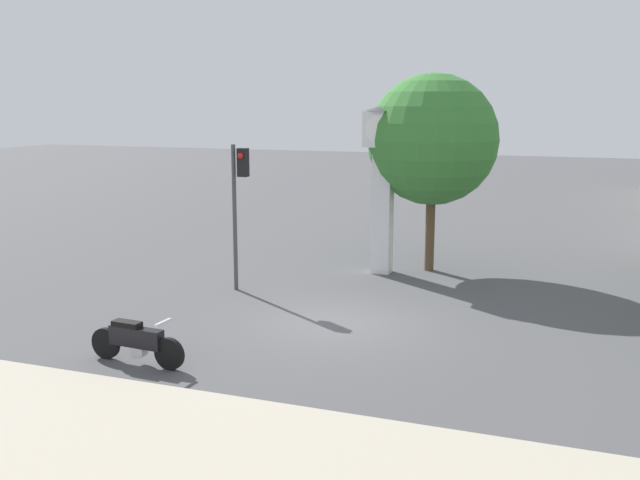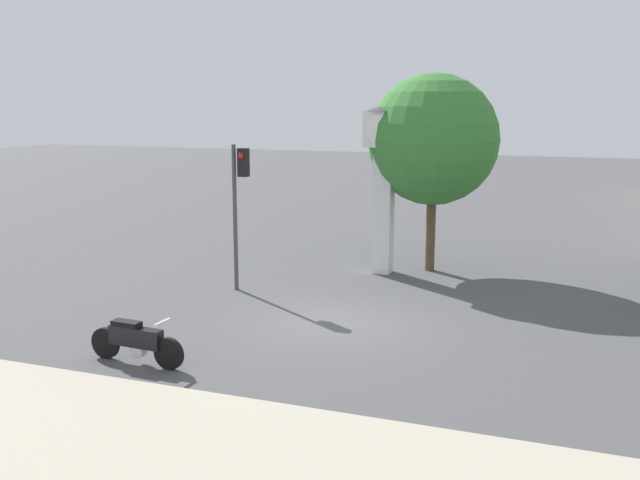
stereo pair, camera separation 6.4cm
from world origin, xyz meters
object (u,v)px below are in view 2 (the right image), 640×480
at_px(motorcycle, 136,341).
at_px(street_tree, 433,140).
at_px(traffic_light, 239,191).
at_px(clock_tower, 384,163).

relative_size(motorcycle, street_tree, 0.37).
xyz_separation_m(traffic_light, street_tree, (4.66, 4.37, 1.32)).
distance_m(motorcycle, traffic_light, 6.63).
relative_size(motorcycle, traffic_light, 0.55).
height_order(motorcycle, traffic_light, traffic_light).
bearing_deg(traffic_light, clock_tower, 46.93).
height_order(clock_tower, traffic_light, clock_tower).
height_order(traffic_light, street_tree, street_tree).
bearing_deg(traffic_light, motorcycle, -84.18).
xyz_separation_m(clock_tower, street_tree, (1.36, 0.85, 0.71)).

